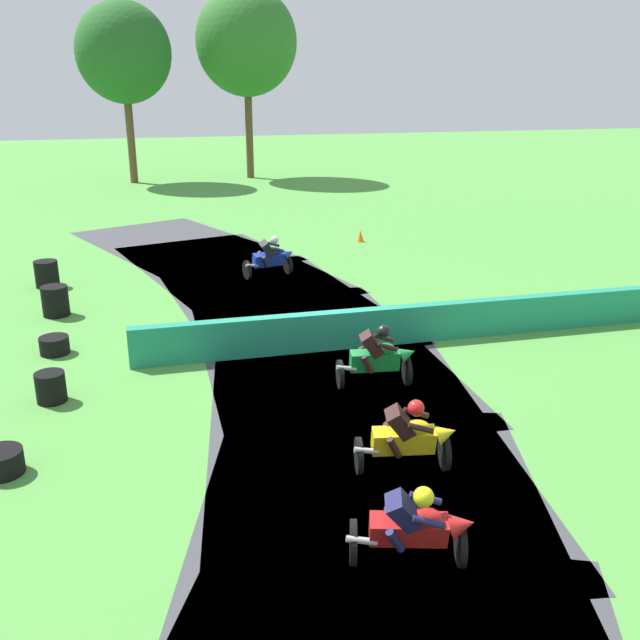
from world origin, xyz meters
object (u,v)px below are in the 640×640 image
motorcycle_lead_red (415,527)px  motorcycle_trailing_green (378,357)px  tire_stack_mid_b (51,387)px  tire_stack_far (54,345)px  tire_stack_extra_b (47,274)px  tire_stack_mid_a (1,462)px  motorcycle_fourth_blue (271,257)px  tire_stack_extra_a (55,301)px  traffic_cone (360,236)px  motorcycle_chase_yellow (408,437)px

motorcycle_lead_red → motorcycle_trailing_green: 5.64m
motorcycle_trailing_green → tire_stack_mid_b: (-6.42, 0.87, -0.36)m
tire_stack_far → tire_stack_extra_b: tire_stack_extra_b is taller
tire_stack_mid_a → tire_stack_extra_b: size_ratio=0.87×
motorcycle_fourth_blue → motorcycle_trailing_green: bearing=-85.5°
tire_stack_mid_b → tire_stack_far: bearing=94.7°
tire_stack_mid_b → tire_stack_extra_a: size_ratio=0.75×
motorcycle_fourth_blue → tire_stack_mid_a: 12.22m
motorcycle_fourth_blue → tire_stack_far: 7.95m
motorcycle_fourth_blue → tire_stack_extra_b: (-6.74, 0.49, -0.24)m
traffic_cone → motorcycle_lead_red: bearing=-104.6°
motorcycle_lead_red → tire_stack_mid_b: size_ratio=2.82×
tire_stack_extra_b → traffic_cone: bearing=18.4°
motorcycle_fourth_blue → traffic_cone: 5.87m
motorcycle_trailing_green → tire_stack_extra_b: motorcycle_trailing_green is taller
motorcycle_trailing_green → tire_stack_mid_b: size_ratio=2.84×
motorcycle_lead_red → motorcycle_trailing_green: size_ratio=0.99×
tire_stack_far → tire_stack_extra_a: 2.88m
motorcycle_fourth_blue → traffic_cone: size_ratio=3.90×
motorcycle_chase_yellow → tire_stack_extra_b: (-6.86, 12.52, -0.25)m
tire_stack_extra_a → tire_stack_far: bearing=-85.0°
motorcycle_chase_yellow → tire_stack_mid_a: (-6.34, 1.52, -0.45)m
motorcycle_lead_red → tire_stack_extra_a: (-5.59, 11.86, -0.23)m
tire_stack_mid_b → tire_stack_far: size_ratio=0.90×
tire_stack_extra_a → traffic_cone: tire_stack_extra_a is taller
motorcycle_trailing_green → traffic_cone: bearing=74.9°
tire_stack_mid_b → tire_stack_extra_b: bearing=96.8°
tire_stack_mid_a → motorcycle_lead_red: bearing=-33.7°
traffic_cone → tire_stack_mid_a: bearing=-125.4°
tire_stack_mid_b → traffic_cone: size_ratio=1.36×
motorcycle_lead_red → tire_stack_mid_b: 8.17m
motorcycle_fourth_blue → traffic_cone: (4.17, 4.11, -0.42)m
motorcycle_lead_red → motorcycle_fourth_blue: motorcycle_fourth_blue is taller
motorcycle_lead_red → tire_stack_extra_a: motorcycle_lead_red is taller
tire_stack_mid_a → tire_stack_mid_b: bearing=79.6°
motorcycle_lead_red → tire_stack_far: size_ratio=2.54×
motorcycle_chase_yellow → motorcycle_fourth_blue: (-0.12, 12.03, -0.00)m
motorcycle_lead_red → tire_stack_far: motorcycle_lead_red is taller
tire_stack_mid_a → tire_stack_extra_a: tire_stack_extra_a is taller
motorcycle_trailing_green → tire_stack_mid_b: motorcycle_trailing_green is taller
tire_stack_extra_a → traffic_cone: 12.24m
motorcycle_chase_yellow → tire_stack_mid_b: bearing=144.7°
tire_stack_mid_a → tire_stack_extra_a: 8.13m
traffic_cone → motorcycle_fourth_blue: bearing=-135.4°
motorcycle_chase_yellow → tire_stack_mid_a: motorcycle_chase_yellow is taller
tire_stack_mid_b → traffic_cone: bearing=50.5°
tire_stack_mid_a → tire_stack_mid_b: 2.67m
motorcycle_lead_red → tire_stack_mid_a: (-5.60, 3.74, -0.43)m
motorcycle_trailing_green → tire_stack_mid_a: bearing=-165.8°
motorcycle_fourth_blue → tire_stack_far: (-5.95, -5.25, -0.44)m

